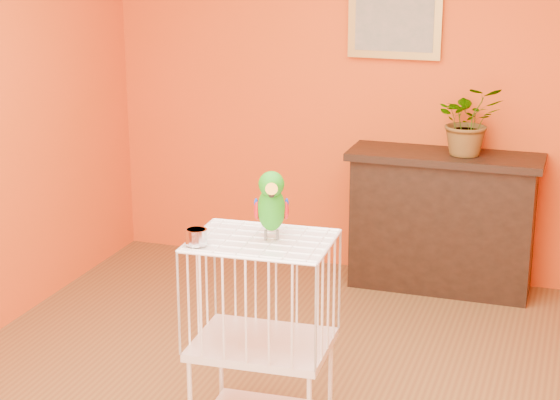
% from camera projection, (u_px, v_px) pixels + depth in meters
% --- Properties ---
extents(room_shell, '(4.50, 4.50, 4.50)m').
position_uv_depth(room_shell, '(290.00, 104.00, 4.14)').
color(room_shell, '#E14D15').
rests_on(room_shell, ground).
extents(console_cabinet, '(1.25, 0.45, 0.93)m').
position_uv_depth(console_cabinet, '(442.00, 222.00, 6.18)').
color(console_cabinet, black).
rests_on(console_cabinet, ground).
extents(potted_plant, '(0.53, 0.56, 0.35)m').
position_uv_depth(potted_plant, '(468.00, 129.00, 5.92)').
color(potted_plant, '#26722D').
rests_on(potted_plant, console_cabinet).
extents(framed_picture, '(0.62, 0.04, 0.50)m').
position_uv_depth(framed_picture, '(395.00, 20.00, 6.11)').
color(framed_picture, '#AC8A3D').
rests_on(framed_picture, room_shell).
extents(birdcage, '(0.65, 0.52, 0.97)m').
position_uv_depth(birdcage, '(262.00, 335.00, 4.37)').
color(birdcage, white).
rests_on(birdcage, ground).
extents(feed_cup, '(0.10, 0.10, 0.07)m').
position_uv_depth(feed_cup, '(196.00, 237.00, 4.15)').
color(feed_cup, silver).
rests_on(feed_cup, birdcage).
extents(parrot, '(0.18, 0.30, 0.33)m').
position_uv_depth(parrot, '(271.00, 204.00, 4.19)').
color(parrot, '#59544C').
rests_on(parrot, birdcage).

